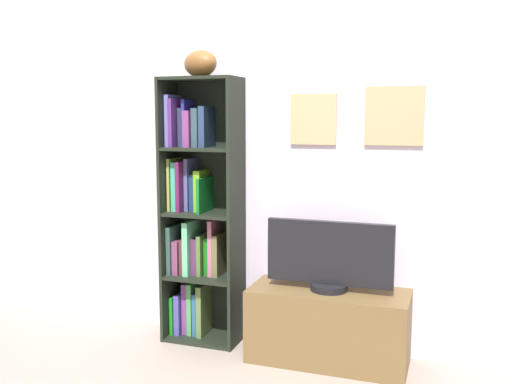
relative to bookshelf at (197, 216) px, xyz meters
The scene contains 5 objects.
back_wall 0.66m from the bookshelf, 16.63° to the left, with size 4.80×0.08×2.54m.
bookshelf is the anchor object (origin of this frame).
football 0.97m from the bookshelf, 34.18° to the right, with size 0.28×0.16×0.16m, color brown.
tv_stand 1.08m from the bookshelf, ahead, with size 0.94×0.40×0.44m.
television 0.92m from the bookshelf, ahead, with size 0.75×0.22×0.41m.
Camera 1 is at (1.11, -2.33, 1.47)m, focal length 40.04 mm.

